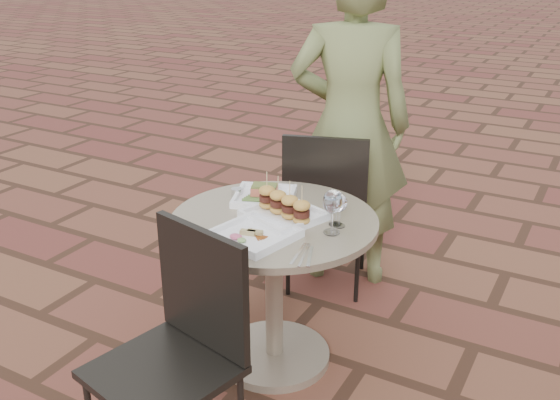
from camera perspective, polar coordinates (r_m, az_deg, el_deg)
The scene contains 13 objects.
ground at distance 2.88m, azimuth -3.88°, elevation -17.03°, with size 60.00×60.00×0.00m, color brown.
cafe_table at distance 2.79m, azimuth -0.54°, elevation -6.26°, with size 0.90×0.90×0.73m.
chair_far at distance 3.35m, azimuth 4.27°, elevation 0.01°, with size 0.55×0.55×0.93m.
chair_near at distance 2.27m, azimuth -8.97°, elevation -12.18°, with size 0.53×0.53×0.93m.
diner at distance 3.42m, azimuth 6.42°, elevation 6.78°, with size 0.66×0.44×1.82m, color olive.
plate_salmon at distance 2.87m, azimuth -1.44°, elevation 0.42°, with size 0.34×0.34×0.07m.
plate_sliders at distance 2.66m, azimuth 0.35°, elevation -0.85°, with size 0.36×0.36×0.18m.
plate_tuna at distance 2.50m, azimuth -2.35°, elevation -3.11°, with size 0.34×0.34×0.03m.
wine_glass_right at distance 2.51m, azimuth 4.83°, elevation -0.25°, with size 0.08×0.08×0.19m.
wine_glass_mid at distance 2.59m, azimuth 5.17°, elevation -0.09°, with size 0.06×0.06×0.15m.
wine_glass_far at distance 2.58m, azimuth 5.49°, elevation -0.32°, with size 0.06×0.06×0.14m.
steel_ramekin at distance 2.91m, azimuth -3.96°, elevation 0.69°, with size 0.05×0.05×0.04m, color silver.
cutlery_set at distance 2.37m, azimuth 2.21°, elevation -5.03°, with size 0.09×0.20×0.00m, color silver, non-canonical shape.
Camera 1 is at (1.23, -1.85, 1.83)m, focal length 40.00 mm.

